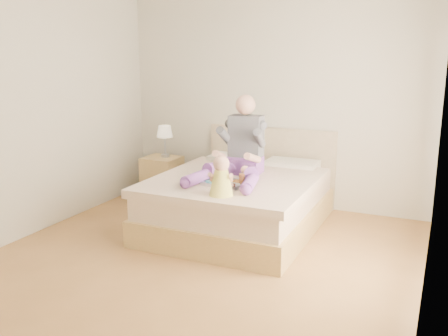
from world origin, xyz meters
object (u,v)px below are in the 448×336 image
at_px(bed, 242,199).
at_px(tray, 225,181).
at_px(baby, 221,179).
at_px(nightstand, 162,178).
at_px(adult, 240,152).

height_order(bed, tray, bed).
relative_size(bed, baby, 5.59).
bearing_deg(nightstand, adult, -23.69).
xyz_separation_m(nightstand, baby, (1.54, -1.43, 0.48)).
bearing_deg(adult, bed, 91.98).
height_order(bed, nightstand, bed).
distance_m(adult, baby, 0.81).
height_order(nightstand, adult, adult).
bearing_deg(tray, bed, 95.41).
distance_m(bed, nightstand, 1.51).
bearing_deg(baby, tray, 99.16).
relative_size(adult, tray, 2.42).
bearing_deg(tray, adult, 94.62).
bearing_deg(baby, bed, 89.15).
distance_m(nightstand, baby, 2.16).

